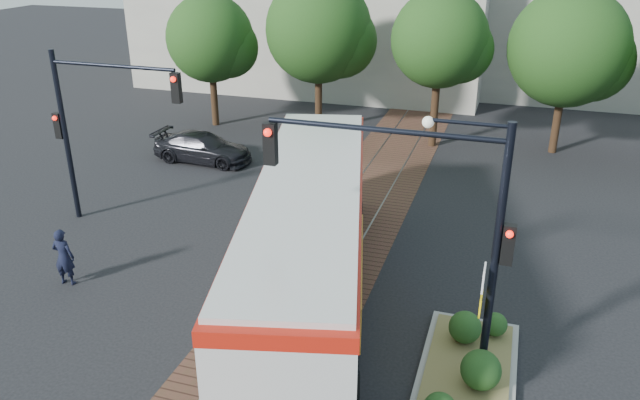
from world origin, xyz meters
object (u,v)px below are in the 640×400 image
(traffic_island, at_px, (468,371))
(signal_pole_left, at_px, (90,116))
(signal_pole_main, at_px, (439,212))
(city_bus, at_px, (309,234))
(officer, at_px, (64,257))
(parked_car, at_px, (203,147))

(traffic_island, height_order, signal_pole_left, signal_pole_left)
(traffic_island, bearing_deg, signal_pole_main, 174.64)
(city_bus, relative_size, signal_pole_main, 2.25)
(traffic_island, relative_size, officer, 2.95)
(signal_pole_main, distance_m, officer, 11.19)
(traffic_island, relative_size, signal_pole_main, 0.87)
(signal_pole_left, distance_m, officer, 5.24)
(officer, xyz_separation_m, parked_car, (-1.14, 10.69, -0.23))
(traffic_island, xyz_separation_m, parked_car, (-12.77, 11.57, 0.32))
(traffic_island, height_order, parked_car, parked_car)
(signal_pole_main, distance_m, signal_pole_left, 13.14)
(traffic_island, distance_m, signal_pole_main, 3.95)
(city_bus, distance_m, signal_pole_main, 4.87)
(traffic_island, relative_size, parked_car, 1.17)
(signal_pole_left, bearing_deg, signal_pole_main, -21.45)
(city_bus, xyz_separation_m, traffic_island, (4.63, -2.42, -1.64))
(signal_pole_main, bearing_deg, parked_car, 135.82)
(parked_car, bearing_deg, signal_pole_left, 178.25)
(signal_pole_left, relative_size, parked_car, 1.34)
(city_bus, height_order, signal_pole_main, signal_pole_main)
(city_bus, height_order, parked_car, city_bus)
(city_bus, xyz_separation_m, officer, (-6.99, -1.54, -1.09))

